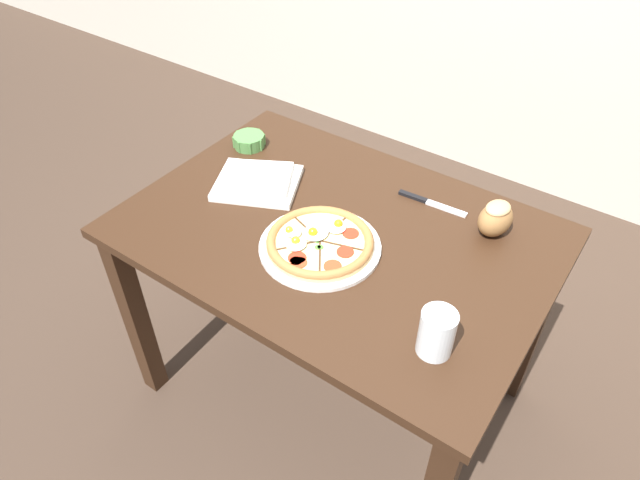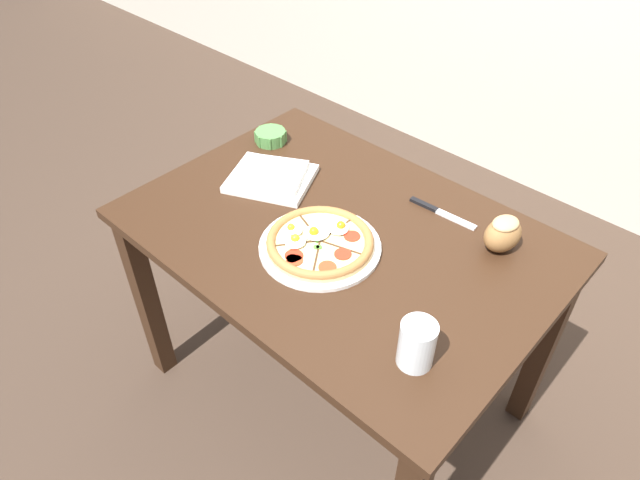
# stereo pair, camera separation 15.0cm
# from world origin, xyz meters

# --- Properties ---
(ground_plane) EXTENTS (12.00, 12.00, 0.00)m
(ground_plane) POSITION_xyz_m (0.00, 0.00, 0.00)
(ground_plane) COLOR #3D2D23
(dining_table) EXTENTS (1.16, 0.82, 0.74)m
(dining_table) POSITION_xyz_m (0.00, 0.00, 0.63)
(dining_table) COLOR #331E11
(dining_table) RESTS_ON ground_plane
(pizza) EXTENTS (0.33, 0.33, 0.06)m
(pizza) POSITION_xyz_m (0.01, -0.09, 0.76)
(pizza) COLOR white
(pizza) RESTS_ON dining_table
(ramekin_bowl) EXTENTS (0.11, 0.11, 0.04)m
(ramekin_bowl) POSITION_xyz_m (-0.47, 0.19, 0.77)
(ramekin_bowl) COLOR #4C8442
(ramekin_bowl) RESTS_ON dining_table
(napkin_folded) EXTENTS (0.31, 0.29, 0.04)m
(napkin_folded) POSITION_xyz_m (-0.31, 0.03, 0.76)
(napkin_folded) COLOR silver
(napkin_folded) RESTS_ON dining_table
(bread_piece_near) EXTENTS (0.11, 0.13, 0.10)m
(bread_piece_near) POSITION_xyz_m (0.36, 0.23, 0.80)
(bread_piece_near) COLOR olive
(bread_piece_near) RESTS_ON dining_table
(knife_main) EXTENTS (0.21, 0.03, 0.01)m
(knife_main) POSITION_xyz_m (0.16, 0.25, 0.75)
(knife_main) COLOR silver
(knife_main) RESTS_ON dining_table
(water_glass) EXTENTS (0.08, 0.08, 0.12)m
(water_glass) POSITION_xyz_m (0.41, -0.22, 0.80)
(water_glass) COLOR white
(water_glass) RESTS_ON dining_table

